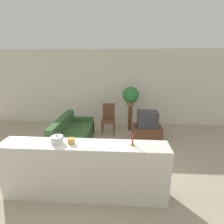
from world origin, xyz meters
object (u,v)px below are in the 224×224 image
wooden_chair (108,117)px  decorative_bowl (57,140)px  television (147,119)px  couch (72,135)px  potted_plant (131,95)px

wooden_chair → decorative_bowl: decorative_bowl is taller
decorative_bowl → television: bearing=53.3°
couch → television: (2.16, 0.49, 0.37)m
couch → television: television is taller
wooden_chair → decorative_bowl: bearing=-101.8°
wooden_chair → couch: bearing=-135.4°
television → potted_plant: (-0.48, 0.72, 0.57)m
decorative_bowl → wooden_chair: bearing=78.2°
wooden_chair → decorative_bowl: size_ratio=4.76×
television → potted_plant: potted_plant is taller
television → wooden_chair: 1.29m
wooden_chair → potted_plant: bearing=20.2°
couch → television: bearing=12.7°
television → decorative_bowl: 3.04m
couch → potted_plant: potted_plant is taller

